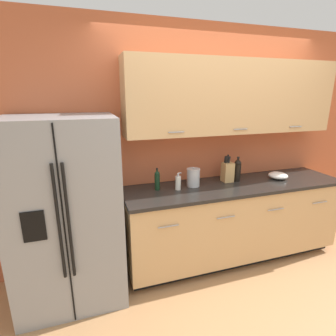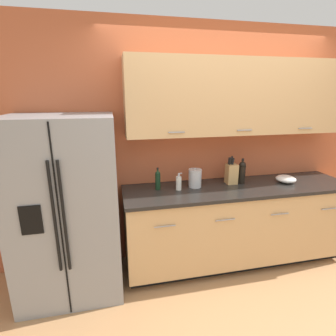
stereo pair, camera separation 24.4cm
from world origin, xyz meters
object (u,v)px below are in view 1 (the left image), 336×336
object	(u,v)px
mixing_bowl	(278,175)
soap_dispenser	(178,183)
refrigerator	(67,212)
knife_block	(228,172)
wine_bottle	(237,170)
oil_bottle	(157,180)
steel_canister	(193,177)

from	to	relation	value
mixing_bowl	soap_dispenser	bearing A→B (deg)	179.09
refrigerator	knife_block	size ratio (longest dim) A/B	5.52
wine_bottle	oil_bottle	bearing A→B (deg)	179.85
soap_dispenser	mixing_bowl	distance (m)	1.24
wine_bottle	oil_bottle	size ratio (longest dim) A/B	1.21
soap_dispenser	oil_bottle	world-z (taller)	oil_bottle
refrigerator	oil_bottle	xyz separation A→B (m)	(0.88, 0.14, 0.17)
knife_block	mixing_bowl	xyz separation A→B (m)	(0.62, -0.09, -0.08)
mixing_bowl	refrigerator	bearing A→B (deg)	-178.45
wine_bottle	soap_dispenser	size ratio (longest dim) A/B	1.54
refrigerator	wine_bottle	bearing A→B (deg)	4.44
soap_dispenser	refrigerator	bearing A→B (deg)	-175.64
wine_bottle	soap_dispenser	bearing A→B (deg)	-175.43
refrigerator	steel_canister	xyz separation A→B (m)	(1.28, 0.14, 0.16)
knife_block	steel_canister	world-z (taller)	knife_block
knife_block	oil_bottle	size ratio (longest dim) A/B	1.33
refrigerator	steel_canister	world-z (taller)	refrigerator
wine_bottle	mixing_bowl	world-z (taller)	wine_bottle
soap_dispenser	oil_bottle	bearing A→B (deg)	163.52
steel_canister	mixing_bowl	size ratio (longest dim) A/B	0.96
refrigerator	knife_block	xyz separation A→B (m)	(1.71, 0.16, 0.18)
mixing_bowl	steel_canister	bearing A→B (deg)	176.01
refrigerator	oil_bottle	bearing A→B (deg)	9.30
knife_block	oil_bottle	bearing A→B (deg)	-179.05
wine_bottle	soap_dispenser	distance (m)	0.74
refrigerator	mixing_bowl	size ratio (longest dim) A/B	7.85
knife_block	steel_canister	xyz separation A→B (m)	(-0.43, -0.02, -0.02)
soap_dispenser	mixing_bowl	bearing A→B (deg)	-0.91
oil_bottle	mixing_bowl	world-z (taller)	oil_bottle
soap_dispenser	mixing_bowl	size ratio (longest dim) A/B	0.84
mixing_bowl	oil_bottle	bearing A→B (deg)	176.80
wine_bottle	steel_canister	size ratio (longest dim) A/B	1.34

